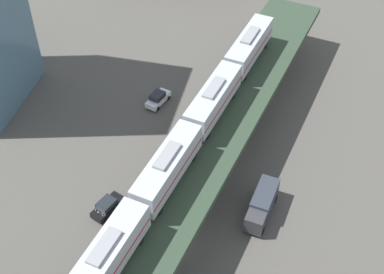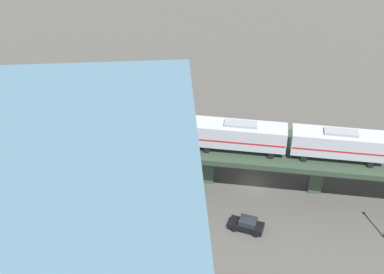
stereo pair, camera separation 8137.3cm
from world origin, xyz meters
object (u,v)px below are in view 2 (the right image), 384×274
(street_car_white, at_px, (82,230))
(street_car_black, at_px, (247,224))
(subway_train, at_px, (192,131))
(delivery_truck, at_px, (205,135))

(street_car_white, distance_m, street_car_black, 21.02)
(subway_train, bearing_deg, street_car_black, -144.27)
(subway_train, xyz_separation_m, street_car_black, (-9.01, -6.48, -8.60))
(subway_train, height_order, street_car_black, subway_train)
(street_car_white, height_order, street_car_black, same)
(street_car_white, bearing_deg, street_car_black, -91.17)
(delivery_truck, bearing_deg, subway_train, 164.19)
(street_car_white, xyz_separation_m, street_car_black, (-0.43, -21.01, 0.00))
(subway_train, relative_size, street_car_black, 10.38)
(street_car_white, bearing_deg, delivery_truck, -43.94)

